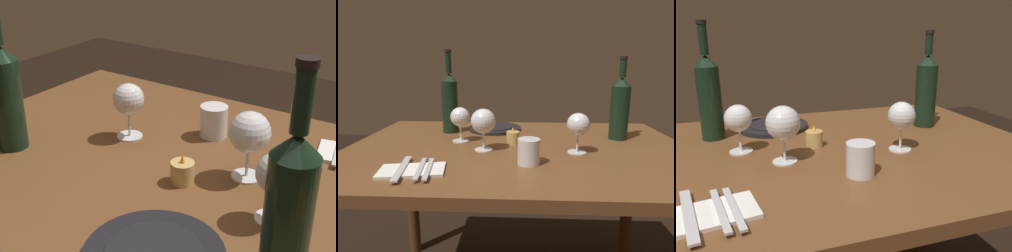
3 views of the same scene
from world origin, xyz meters
The scene contains 8 objects.
dining_table centered at (0.00, 0.00, 0.65)m, with size 1.30×0.90×0.74m.
wine_glass_left centered at (0.23, -0.06, 0.84)m, with size 0.08×0.08×0.14m.
wine_glass_right centered at (-0.21, 0.07, 0.84)m, with size 0.08×0.08×0.14m.
wine_glass_centre centered at (0.12, 0.06, 0.85)m, with size 0.09×0.09×0.15m.
wine_bottle centered at (-0.42, -0.13, 0.87)m, with size 0.08×0.08×0.34m.
wine_bottle_second centered at (0.31, -0.22, 0.88)m, with size 0.07×0.07×0.37m.
water_tumbler centered at (-0.04, 0.20, 0.78)m, with size 0.07×0.07×0.08m.
votive_candle centered at (0.02, -0.04, 0.76)m, with size 0.05×0.05×0.07m.
Camera 1 is at (0.48, -0.77, 1.27)m, focal length 49.97 mm.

